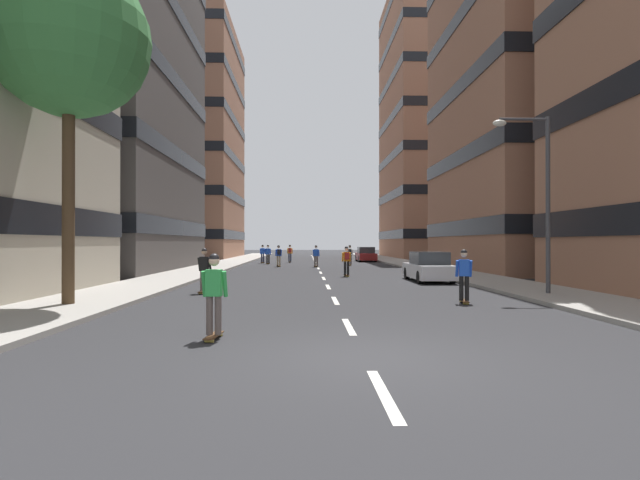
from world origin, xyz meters
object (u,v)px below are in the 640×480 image
object	(u,v)px
skater_7	(316,255)
skater_2	(464,273)
skater_3	(350,254)
skater_4	(263,253)
parked_car_near	(429,268)
skater_5	(290,252)
skater_1	(347,259)
skater_8	(279,254)
skater_0	(204,268)
streetlamp_right	(538,184)
parked_car_mid	(366,255)
skater_6	(214,292)
street_tree_near	(69,39)
skater_9	(268,253)

from	to	relation	value
skater_7	skater_2	bearing A→B (deg)	-79.30
skater_3	skater_4	bearing A→B (deg)	149.21
parked_car_near	skater_5	xyz separation A→B (m)	(-7.86, 22.90, 0.32)
skater_1	skater_8	world-z (taller)	same
parked_car_near	skater_3	bearing A→B (deg)	98.44
skater_0	skater_3	xyz separation A→B (m)	(7.87, 22.04, 0.03)
streetlamp_right	skater_8	world-z (taller)	streetlamp_right
parked_car_mid	skater_3	distance (m)	8.72
skater_4	skater_3	bearing A→B (deg)	-30.79
skater_2	streetlamp_right	bearing A→B (deg)	27.03
skater_6	skater_5	bearing A→B (deg)	89.39
skater_0	skater_7	xyz separation A→B (m)	(4.88, 19.58, 0.00)
skater_0	skater_6	size ratio (longest dim) A/B	1.00
skater_4	skater_0	bearing A→B (deg)	-89.80
street_tree_near	skater_2	bearing A→B (deg)	3.53
skater_3	skater_6	size ratio (longest dim) A/B	1.00
skater_1	skater_7	xyz separation A→B (m)	(-1.54, 10.71, -0.03)
skater_2	skater_7	xyz separation A→B (m)	(-4.33, 22.95, 0.00)
street_tree_near	skater_5	xyz separation A→B (m)	(5.72, 32.39, -7.22)
skater_1	skater_7	distance (m)	10.82
skater_3	skater_7	xyz separation A→B (m)	(-2.99, -2.45, -0.03)
skater_0	skater_8	bearing A→B (deg)	84.82
skater_0	skater_9	bearing A→B (deg)	88.70
skater_8	skater_9	bearing A→B (deg)	104.43
street_tree_near	skater_8	world-z (taller)	street_tree_near
street_tree_near	skater_8	bearing A→B (deg)	78.19
skater_4	skater_9	xyz separation A→B (m)	(0.66, -1.82, 0.00)
skater_7	skater_6	bearing A→B (deg)	-95.60
street_tree_near	skater_7	size ratio (longest dim) A/B	5.93
skater_8	skater_3	bearing A→B (deg)	17.90
skater_7	skater_9	world-z (taller)	same
parked_car_mid	skater_7	distance (m)	12.11
streetlamp_right	skater_7	size ratio (longest dim) A/B	3.65
skater_1	skater_2	distance (m)	12.55
skater_1	skater_4	distance (m)	19.05
skater_9	skater_1	bearing A→B (deg)	-70.02
parked_car_mid	skater_8	distance (m)	13.37
skater_2	skater_8	bearing A→B (deg)	107.50
parked_car_mid	skater_9	distance (m)	11.18
skater_1	skater_3	world-z (taller)	same
skater_1	skater_4	bearing A→B (deg)	109.98
skater_2	street_tree_near	bearing A→B (deg)	-176.47
skater_3	skater_0	bearing A→B (deg)	-109.64
skater_3	parked_car_near	bearing A→B (deg)	-81.56
skater_5	skater_8	xyz separation A→B (m)	(-0.66, -8.18, 0.00)
skater_2	skater_7	distance (m)	23.35
skater_4	skater_2	bearing A→B (deg)	-72.84
skater_4	skater_9	size ratio (longest dim) A/B	1.00
parked_car_mid	skater_4	bearing A→B (deg)	-160.92
skater_0	skater_4	bearing A→B (deg)	90.20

